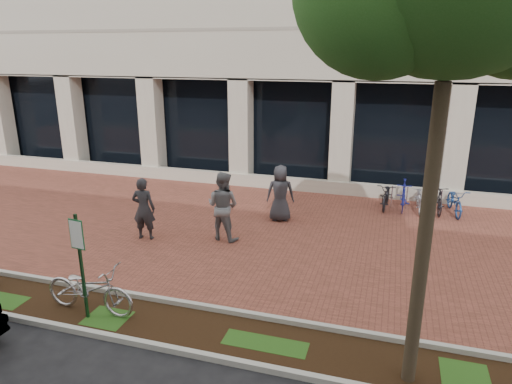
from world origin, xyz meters
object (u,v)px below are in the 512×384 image
(pedestrian_left, at_px, (144,209))
(pedestrian_mid, at_px, (223,206))
(parking_sign, at_px, (79,253))
(pedestrian_right, at_px, (280,193))
(bike_rack_cluster, at_px, (420,197))
(locked_bicycle, at_px, (89,289))

(pedestrian_left, distance_m, pedestrian_mid, 2.27)
(pedestrian_left, bearing_deg, pedestrian_mid, -171.63)
(pedestrian_left, bearing_deg, parking_sign, 95.28)
(pedestrian_left, bearing_deg, pedestrian_right, -150.70)
(pedestrian_mid, distance_m, bike_rack_cluster, 7.01)
(pedestrian_right, distance_m, bike_rack_cluster, 4.94)
(parking_sign, xyz_separation_m, locked_bicycle, (-0.06, 0.24, -0.92))
(parking_sign, xyz_separation_m, pedestrian_right, (2.42, 6.63, -0.55))
(parking_sign, height_order, bike_rack_cluster, parking_sign)
(pedestrian_mid, height_order, pedestrian_right, pedestrian_mid)
(locked_bicycle, xyz_separation_m, pedestrian_mid, (1.28, 4.44, 0.46))
(locked_bicycle, distance_m, bike_rack_cluster, 11.05)
(locked_bicycle, bearing_deg, pedestrian_left, 14.54)
(pedestrian_left, height_order, pedestrian_mid, pedestrian_mid)
(locked_bicycle, distance_m, pedestrian_right, 6.87)
(parking_sign, relative_size, pedestrian_left, 1.24)
(locked_bicycle, bearing_deg, pedestrian_right, -20.08)
(pedestrian_mid, bearing_deg, pedestrian_left, 26.68)
(bike_rack_cluster, bearing_deg, parking_sign, -128.83)
(parking_sign, height_order, pedestrian_mid, parking_sign)
(pedestrian_left, xyz_separation_m, pedestrian_right, (3.39, 2.60, -0.01))
(pedestrian_right, bearing_deg, locked_bicycle, 56.27)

